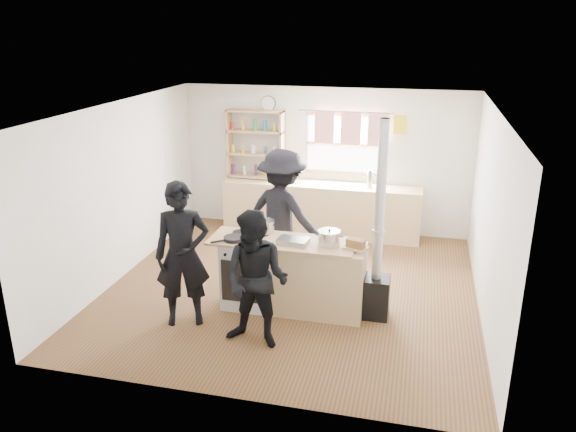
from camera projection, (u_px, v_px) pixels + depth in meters
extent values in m
cube|color=brown|center=(292.00, 288.00, 7.85)|extent=(5.00, 5.00, 0.01)
cube|color=#D7B681|center=(321.00, 209.00, 9.74)|extent=(3.40, 0.55, 0.90)
cube|color=tan|center=(256.00, 176.00, 9.95)|extent=(1.00, 0.28, 0.03)
cube|color=tan|center=(256.00, 154.00, 9.82)|extent=(1.00, 0.28, 0.03)
cube|color=tan|center=(255.00, 131.00, 9.69)|extent=(1.00, 0.28, 0.03)
cube|color=tan|center=(255.00, 111.00, 9.58)|extent=(1.00, 0.28, 0.03)
cube|color=tan|center=(229.00, 143.00, 9.88)|extent=(0.04, 0.28, 1.20)
cube|color=tan|center=(282.00, 146.00, 9.66)|extent=(0.04, 0.28, 1.20)
cylinder|color=silver|center=(370.00, 180.00, 9.37)|extent=(0.10, 0.10, 0.27)
cube|color=silver|center=(249.00, 272.00, 7.29)|extent=(0.60, 0.60, 0.90)
cube|color=tan|center=(317.00, 279.00, 7.09)|extent=(1.20, 0.60, 0.90)
cube|color=tan|center=(282.00, 241.00, 7.04)|extent=(1.84, 0.64, 0.03)
cylinder|color=black|center=(234.00, 239.00, 7.03)|extent=(0.36, 0.36, 0.05)
cylinder|color=#275C1F|center=(234.00, 237.00, 7.02)|extent=(0.23, 0.23, 0.02)
cube|color=silver|center=(293.00, 241.00, 6.93)|extent=(0.40, 0.28, 0.06)
cube|color=brown|center=(293.00, 240.00, 6.92)|extent=(0.34, 0.24, 0.02)
cylinder|color=#B2B2B4|center=(265.00, 227.00, 7.26)|extent=(0.24, 0.24, 0.16)
cylinder|color=#B2B2B4|center=(265.00, 221.00, 7.24)|extent=(0.24, 0.24, 0.01)
sphere|color=black|center=(265.00, 220.00, 7.23)|extent=(0.03, 0.03, 0.03)
cylinder|color=#BBBBBD|center=(329.00, 238.00, 6.87)|extent=(0.27, 0.27, 0.17)
cylinder|color=#BBBBBD|center=(329.00, 231.00, 6.84)|extent=(0.28, 0.28, 0.01)
sphere|color=black|center=(329.00, 230.00, 6.83)|extent=(0.03, 0.03, 0.03)
cube|color=tan|center=(355.00, 248.00, 6.78)|extent=(0.33, 0.28, 0.02)
cube|color=olive|center=(356.00, 243.00, 6.76)|extent=(0.24, 0.17, 0.10)
cube|color=black|center=(375.00, 297.00, 7.04)|extent=(0.35, 0.35, 0.53)
cylinder|color=#ADADB2|center=(380.00, 202.00, 6.63)|extent=(0.12, 0.12, 1.97)
imported|color=black|center=(183.00, 255.00, 6.69)|extent=(0.76, 0.64, 1.79)
imported|color=black|center=(256.00, 280.00, 6.24)|extent=(0.86, 0.71, 1.61)
imported|color=black|center=(282.00, 215.00, 7.94)|extent=(1.38, 1.08, 1.88)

